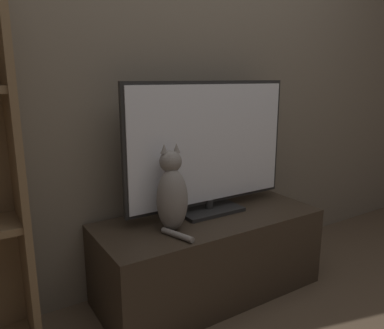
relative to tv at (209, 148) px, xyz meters
The scene contains 4 objects.
wall_back 0.55m from the tv, 101.76° to the left, with size 4.80×0.05×2.60m.
tv_stand 0.58m from the tv, 121.78° to the right, with size 1.21×0.51×0.44m.
tv is the anchor object (origin of this frame).
cat 0.36m from the tv, 159.00° to the right, with size 0.18×0.28×0.42m.
Camera 1 is at (-1.08, -0.60, 1.17)m, focal length 35.00 mm.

